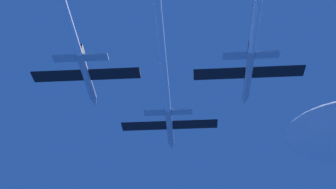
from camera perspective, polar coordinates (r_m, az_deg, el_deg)
jet_lead at (r=66.30m, az=-0.98°, el=7.61°), size 19.48×77.11×3.23m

